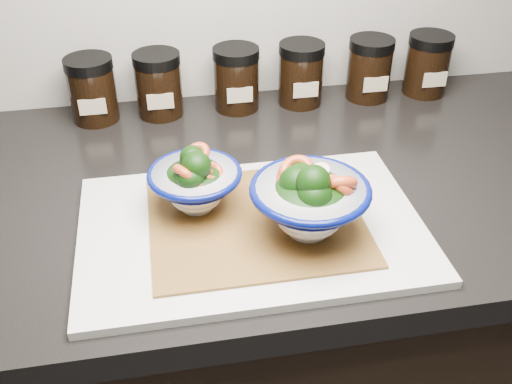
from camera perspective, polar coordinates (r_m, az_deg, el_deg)
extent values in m
cube|color=black|center=(1.24, 5.64, -16.58)|extent=(3.43, 0.58, 0.86)
cube|color=black|center=(0.93, 7.19, 0.90)|extent=(3.50, 0.60, 0.04)
cube|color=silver|center=(0.79, -0.42, -3.48)|extent=(0.45, 0.30, 0.01)
cube|color=olive|center=(0.79, 0.00, -2.72)|extent=(0.28, 0.24, 0.00)
cylinder|color=white|center=(0.82, -5.67, -1.12)|extent=(0.04, 0.04, 0.01)
ellipsoid|color=white|center=(0.81, -5.73, -0.34)|extent=(0.07, 0.07, 0.03)
torus|color=#050D57|center=(0.79, -5.87, 1.72)|extent=(0.13, 0.13, 0.01)
torus|color=#050D57|center=(0.80, -5.82, 0.95)|extent=(0.10, 0.10, 0.00)
ellipsoid|color=black|center=(0.79, -5.83, 1.17)|extent=(0.09, 0.09, 0.04)
ellipsoid|color=black|center=(0.79, -6.09, 3.21)|extent=(0.03, 0.03, 0.04)
cylinder|color=#477233|center=(0.80, -6.03, 2.48)|extent=(0.01, 0.01, 0.02)
ellipsoid|color=black|center=(0.77, -6.31, 1.41)|extent=(0.04, 0.04, 0.03)
cylinder|color=#477233|center=(0.77, -6.25, 0.61)|extent=(0.01, 0.01, 0.03)
ellipsoid|color=black|center=(0.77, -5.69, 2.49)|extent=(0.04, 0.04, 0.04)
cylinder|color=#477233|center=(0.77, -5.64, 1.64)|extent=(0.01, 0.01, 0.02)
torus|color=#D24D27|center=(0.78, -4.22, 1.85)|extent=(0.05, 0.05, 0.03)
torus|color=#D24D27|center=(0.77, -5.32, 1.46)|extent=(0.05, 0.04, 0.04)
torus|color=#D24D27|center=(0.77, -5.63, 1.28)|extent=(0.03, 0.05, 0.05)
torus|color=#D24D27|center=(0.79, -5.64, 3.61)|extent=(0.05, 0.05, 0.04)
torus|color=#D24D27|center=(0.76, -6.86, 1.75)|extent=(0.05, 0.05, 0.04)
cylinder|color=#CCBC8E|center=(0.80, -6.49, 3.10)|extent=(0.02, 0.02, 0.01)
cylinder|color=#CCBC8E|center=(0.77, -5.61, 2.31)|extent=(0.02, 0.02, 0.01)
cylinder|color=white|center=(0.77, 4.98, -3.34)|extent=(0.05, 0.05, 0.01)
ellipsoid|color=white|center=(0.76, 5.04, -2.36)|extent=(0.08, 0.08, 0.04)
torus|color=#050D57|center=(0.74, 5.21, 0.23)|extent=(0.15, 0.15, 0.01)
torus|color=#050D57|center=(0.75, 5.14, -0.75)|extent=(0.13, 0.13, 0.00)
ellipsoid|color=black|center=(0.74, 5.16, -0.47)|extent=(0.11, 0.11, 0.05)
ellipsoid|color=black|center=(0.72, 5.49, 0.88)|extent=(0.04, 0.04, 0.04)
cylinder|color=#477233|center=(0.73, 5.43, -0.10)|extent=(0.02, 0.01, 0.03)
ellipsoid|color=black|center=(0.72, 5.57, -0.42)|extent=(0.04, 0.04, 0.04)
cylinder|color=#477233|center=(0.73, 5.51, -1.41)|extent=(0.02, 0.01, 0.03)
ellipsoid|color=black|center=(0.74, 3.97, 0.78)|extent=(0.05, 0.05, 0.05)
cylinder|color=#477233|center=(0.75, 3.92, -0.27)|extent=(0.01, 0.02, 0.03)
ellipsoid|color=black|center=(0.75, 4.48, 1.41)|extent=(0.04, 0.04, 0.04)
cylinder|color=#477233|center=(0.75, 4.43, 0.43)|extent=(0.01, 0.01, 0.03)
torus|color=#D24D27|center=(0.74, 3.89, 2.15)|extent=(0.05, 0.05, 0.04)
torus|color=#D24D27|center=(0.75, 3.48, 1.50)|extent=(0.06, 0.06, 0.05)
torus|color=#D24D27|center=(0.74, 7.93, 0.71)|extent=(0.06, 0.05, 0.05)
torus|color=#D24D27|center=(0.74, 8.06, 0.58)|extent=(0.05, 0.06, 0.05)
cylinder|color=#CCBC8E|center=(0.73, 3.96, 0.82)|extent=(0.02, 0.02, 0.01)
cylinder|color=#CCBC8E|center=(0.75, 6.20, 2.08)|extent=(0.02, 0.02, 0.02)
cylinder|color=black|center=(1.08, -15.26, 8.97)|extent=(0.08, 0.08, 0.09)
cylinder|color=black|center=(1.06, -15.73, 11.71)|extent=(0.08, 0.08, 0.02)
cube|color=#C6B793|center=(1.05, -15.31, 7.82)|extent=(0.05, 0.00, 0.03)
cylinder|color=black|center=(1.07, -9.22, 9.64)|extent=(0.08, 0.08, 0.09)
cylinder|color=black|center=(1.05, -9.50, 12.42)|extent=(0.08, 0.08, 0.02)
cube|color=#C6B793|center=(1.04, -9.09, 8.51)|extent=(0.05, 0.00, 0.03)
cylinder|color=black|center=(1.08, -1.87, 10.31)|extent=(0.08, 0.08, 0.09)
cylinder|color=black|center=(1.06, -1.93, 13.08)|extent=(0.08, 0.08, 0.02)
cube|color=#C6B793|center=(1.05, -1.54, 9.20)|extent=(0.04, 0.00, 0.03)
cylinder|color=black|center=(1.11, 4.27, 10.74)|extent=(0.08, 0.08, 0.09)
cylinder|color=black|center=(1.08, 4.41, 13.46)|extent=(0.08, 0.08, 0.02)
cube|color=#C6B793|center=(1.07, 4.77, 9.66)|extent=(0.04, 0.00, 0.03)
cylinder|color=black|center=(1.14, 10.69, 11.06)|extent=(0.08, 0.08, 0.09)
cylinder|color=black|center=(1.12, 11.01, 13.69)|extent=(0.08, 0.08, 0.02)
cube|color=#C6B793|center=(1.11, 11.33, 10.01)|extent=(0.04, 0.00, 0.03)
cylinder|color=black|center=(1.19, 15.95, 11.22)|extent=(0.08, 0.08, 0.09)
cylinder|color=black|center=(1.17, 16.40, 13.75)|extent=(0.08, 0.08, 0.02)
cube|color=#C6B793|center=(1.16, 16.68, 10.21)|extent=(0.05, 0.00, 0.03)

